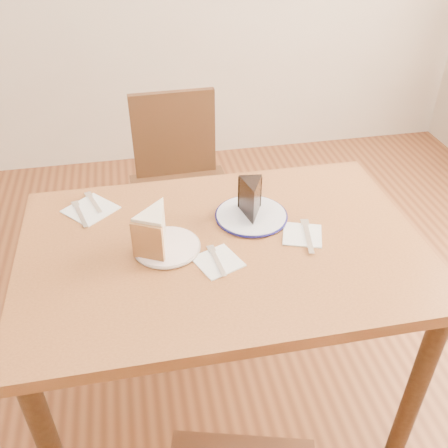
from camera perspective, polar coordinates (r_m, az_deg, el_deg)
ground at (r=2.04m, az=-0.14°, el=-19.05°), size 4.00×4.00×0.00m
table at (r=1.55m, az=-0.18°, el=-5.12°), size 1.20×0.80×0.75m
chair_far at (r=2.25m, az=-4.97°, el=4.21°), size 0.45×0.45×0.89m
plate_cream at (r=1.48m, az=-6.54°, el=-2.63°), size 0.19×0.19×0.01m
plate_navy at (r=1.60m, az=3.13°, el=0.95°), size 0.22×0.22×0.01m
carrot_cake at (r=1.45m, az=-7.69°, el=-0.51°), size 0.14×0.15×0.11m
chocolate_cake at (r=1.56m, az=3.18°, el=2.60°), size 0.08×0.11×0.11m
napkin_cream at (r=1.42m, az=-0.69°, el=-4.32°), size 0.15×0.15×0.00m
napkin_navy at (r=1.54m, az=8.94°, el=-1.22°), size 0.15×0.15×0.00m
napkin_spare at (r=1.69m, az=-14.99°, el=1.62°), size 0.20×0.20×0.00m
fork_cream at (r=1.42m, az=-0.80°, el=-4.25°), size 0.03×0.14×0.00m
knife_navy at (r=1.53m, az=9.56°, el=-1.38°), size 0.05×0.17×0.00m
fork_spare at (r=1.71m, az=-14.66°, el=2.39°), size 0.06×0.14×0.00m
knife_spare at (r=1.67m, az=-16.12°, el=1.08°), size 0.06×0.16×0.00m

